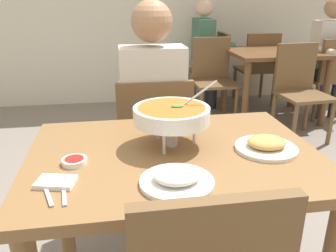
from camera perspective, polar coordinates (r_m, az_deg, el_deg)
name	(u,v)px	position (r m, az deg, el deg)	size (l,w,h in m)	color
dining_table_main	(174,181)	(1.39, 1.00, -9.07)	(1.11, 0.80, 0.76)	brown
chair_diner_main	(154,142)	(2.06, -2.40, -2.61)	(0.44, 0.44, 0.90)	brown
diner_main	(152,102)	(2.01, -2.62, 3.95)	(0.40, 0.45, 1.31)	#2D2D38
curry_bowl	(172,115)	(1.34, 0.73, 1.87)	(0.33, 0.30, 0.26)	silver
rice_plate	(177,179)	(1.11, 1.47, -8.70)	(0.24, 0.24, 0.06)	white
appetizer_plate	(266,145)	(1.39, 15.93, -3.06)	(0.24, 0.24, 0.06)	white
sauce_dish	(74,161)	(1.28, -15.22, -5.61)	(0.09, 0.09, 0.02)	white
napkin_folded	(56,182)	(1.17, -18.04, -8.82)	(0.12, 0.08, 0.02)	white
fork_utensil	(47,192)	(1.13, -19.38, -10.27)	(0.01, 0.17, 0.01)	silver
spoon_utensil	(64,191)	(1.12, -16.83, -10.20)	(0.01, 0.17, 0.01)	silver
dining_table_far	(274,63)	(4.00, 17.19, 9.85)	(1.00, 0.80, 0.76)	brown
chair_bg_left	(214,66)	(4.36, 7.55, 9.88)	(0.44, 0.44, 0.90)	brown
chair_bg_middle	(329,74)	(4.25, 25.11, 7.82)	(0.47, 0.47, 0.90)	brown
chair_bg_right	(258,65)	(4.51, 14.70, 9.75)	(0.44, 0.44, 0.90)	brown
chair_bg_corner	(299,86)	(3.57, 20.90, 6.23)	(0.47, 0.47, 0.90)	brown
chair_bg_window	(213,75)	(3.85, 7.42, 8.42)	(0.45, 0.45, 0.90)	brown
patron_bg_left	(206,47)	(4.27, 6.31, 12.91)	(0.45, 0.40, 1.31)	#2D2D38
patron_bg_middle	(330,51)	(4.29, 25.25, 11.13)	(0.40, 0.45, 1.31)	#2D2D38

